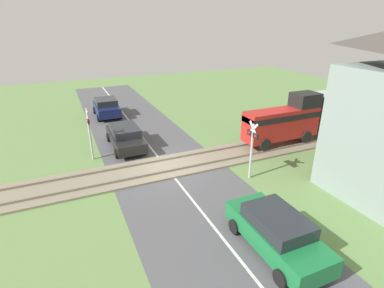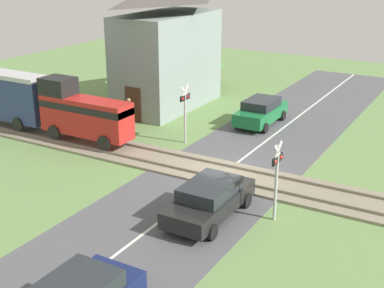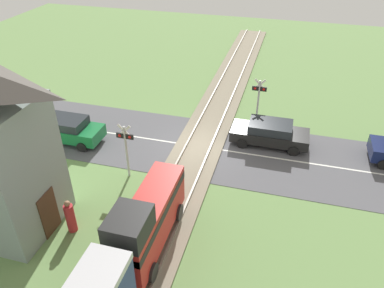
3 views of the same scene
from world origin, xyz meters
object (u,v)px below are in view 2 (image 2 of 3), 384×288
object	(u,v)px
crossing_signal_east_approach	(185,106)
pedestrian_by_station	(129,113)
station_building	(167,46)
car_near_crossing	(210,199)
car_far_side	(261,111)
crossing_signal_west_approach	(277,171)

from	to	relation	value
crossing_signal_east_approach	pedestrian_by_station	world-z (taller)	crossing_signal_east_approach
station_building	pedestrian_by_station	distance (m)	5.63
crossing_signal_east_approach	station_building	world-z (taller)	station_building
car_near_crossing	car_far_side	xyz separation A→B (m)	(11.74, 2.88, 0.04)
pedestrian_by_station	crossing_signal_west_approach	bearing A→B (deg)	-119.54
car_near_crossing	station_building	distance (m)	15.95
car_far_side	station_building	bearing A→B (deg)	85.35
car_near_crossing	crossing_signal_west_approach	distance (m)	2.77
car_near_crossing	crossing_signal_east_approach	size ratio (longest dim) A/B	1.44
car_near_crossing	station_building	world-z (taller)	station_building
car_far_side	station_building	world-z (taller)	station_building
car_near_crossing	pedestrian_by_station	bearing A→B (deg)	50.89
crossing_signal_east_approach	station_building	bearing A→B (deg)	39.68
car_far_side	crossing_signal_east_approach	world-z (taller)	crossing_signal_east_approach
station_building	pedestrian_by_station	world-z (taller)	station_building
station_building	pedestrian_by_station	size ratio (longest dim) A/B	4.96
crossing_signal_west_approach	car_near_crossing	bearing A→B (deg)	114.99
crossing_signal_west_approach	station_building	world-z (taller)	station_building
car_far_side	pedestrian_by_station	xyz separation A→B (m)	(-4.10, 6.52, -0.04)
car_near_crossing	car_far_side	bearing A→B (deg)	13.79
crossing_signal_east_approach	station_building	distance (m)	7.38
crossing_signal_west_approach	station_building	size ratio (longest dim) A/B	0.38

